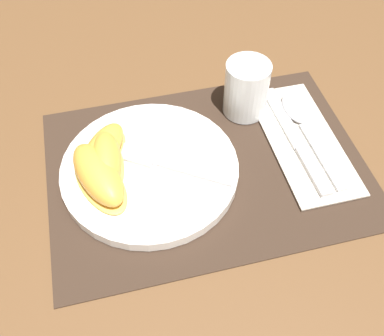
{
  "coord_description": "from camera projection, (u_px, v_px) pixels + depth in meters",
  "views": [
    {
      "loc": [
        -0.11,
        -0.38,
        0.5
      ],
      "look_at": [
        -0.03,
        -0.02,
        0.02
      ],
      "focal_mm": 42.0,
      "sensor_mm": 36.0,
      "label": 1
    }
  ],
  "objects": [
    {
      "name": "knife",
      "position": [
        296.0,
        140.0,
        0.65
      ],
      "size": [
        0.02,
        0.22,
        0.01
      ],
      "color": "#BCBCC1",
      "rests_on": "napkin"
    },
    {
      "name": "placemat",
      "position": [
        207.0,
        166.0,
        0.63
      ],
      "size": [
        0.44,
        0.32,
        0.0
      ],
      "color": "#38281E",
      "rests_on": "ground_plane"
    },
    {
      "name": "plate",
      "position": [
        150.0,
        169.0,
        0.62
      ],
      "size": [
        0.24,
        0.24,
        0.02
      ],
      "color": "white",
      "rests_on": "placemat"
    },
    {
      "name": "napkin",
      "position": [
        302.0,
        140.0,
        0.66
      ],
      "size": [
        0.1,
        0.23,
        0.0
      ],
      "color": "silver",
      "rests_on": "placemat"
    },
    {
      "name": "juice_glass",
      "position": [
        246.0,
        91.0,
        0.67
      ],
      "size": [
        0.07,
        0.07,
        0.09
      ],
      "color": "silver",
      "rests_on": "placemat"
    },
    {
      "name": "citrus_wedge_2",
      "position": [
        99.0,
        176.0,
        0.58
      ],
      "size": [
        0.09,
        0.13,
        0.04
      ],
      "color": "#F7C656",
      "rests_on": "plate"
    },
    {
      "name": "ground_plane",
      "position": [
        207.0,
        167.0,
        0.63
      ],
      "size": [
        3.0,
        3.0,
        0.0
      ],
      "primitive_type": "plane",
      "color": "brown"
    },
    {
      "name": "citrus_wedge_0",
      "position": [
        103.0,
        151.0,
        0.61
      ],
      "size": [
        0.09,
        0.11,
        0.04
      ],
      "color": "#F7C656",
      "rests_on": "plate"
    },
    {
      "name": "citrus_wedge_1",
      "position": [
        107.0,
        161.0,
        0.59
      ],
      "size": [
        0.05,
        0.1,
        0.04
      ],
      "color": "#F7C656",
      "rests_on": "plate"
    },
    {
      "name": "spoon",
      "position": [
        301.0,
        120.0,
        0.67
      ],
      "size": [
        0.04,
        0.19,
        0.01
      ],
      "color": "#BCBCC1",
      "rests_on": "napkin"
    },
    {
      "name": "fork",
      "position": [
        160.0,
        162.0,
        0.61
      ],
      "size": [
        0.16,
        0.12,
        0.0
      ],
      "color": "#BCBCC1",
      "rests_on": "plate"
    }
  ]
}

